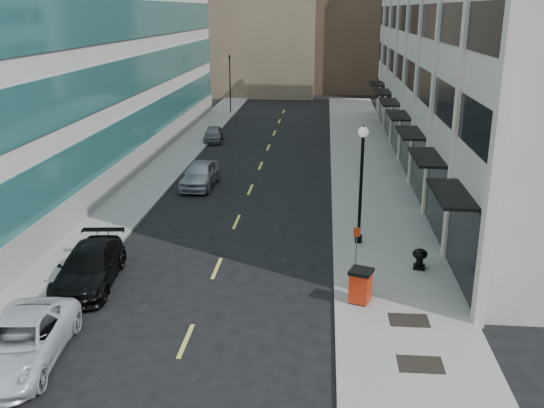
% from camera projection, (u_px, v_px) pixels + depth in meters
% --- Properties ---
extents(ground, '(160.00, 160.00, 0.00)m').
position_uv_depth(ground, '(171.00, 375.00, 18.41)').
color(ground, black).
rests_on(ground, ground).
extents(sidewalk_right, '(5.00, 80.00, 0.15)m').
position_uv_depth(sidewalk_right, '(373.00, 191.00, 36.74)').
color(sidewalk_right, gray).
rests_on(sidewalk_right, ground).
extents(sidewalk_left, '(3.00, 80.00, 0.15)m').
position_uv_depth(sidewalk_left, '(147.00, 186.00, 37.89)').
color(sidewalk_left, gray).
rests_on(sidewalk_left, ground).
extents(building_right, '(15.30, 46.50, 18.25)m').
position_uv_depth(building_right, '(517.00, 35.00, 39.86)').
color(building_right, beige).
rests_on(building_right, ground).
extents(building_left, '(16.14, 46.00, 20.00)m').
position_uv_depth(building_left, '(34.00, 19.00, 42.27)').
color(building_left, beige).
rests_on(building_left, ground).
extents(skyline_tan_far, '(12.00, 14.00, 22.00)m').
position_uv_depth(skyline_tan_far, '(203.00, 7.00, 90.16)').
color(skyline_tan_far, '#8B775B').
rests_on(skyline_tan_far, ground).
extents(skyline_stone, '(10.00, 14.00, 20.00)m').
position_uv_depth(skyline_stone, '(435.00, 14.00, 76.46)').
color(skyline_stone, beige).
rests_on(skyline_stone, ground).
extents(grate_mid, '(1.40, 1.00, 0.01)m').
position_uv_depth(grate_mid, '(420.00, 364.00, 18.69)').
color(grate_mid, black).
rests_on(grate_mid, sidewalk_right).
extents(grate_far, '(1.40, 1.00, 0.01)m').
position_uv_depth(grate_far, '(409.00, 320.00, 21.34)').
color(grate_far, black).
rests_on(grate_far, sidewalk_right).
extents(road_centerline, '(0.15, 68.20, 0.01)m').
position_uv_depth(road_centerline, '(244.00, 204.00, 34.53)').
color(road_centerline, '#D8CC4C').
rests_on(road_centerline, ground).
extents(traffic_signal, '(0.66, 0.66, 6.98)m').
position_uv_depth(traffic_signal, '(230.00, 59.00, 62.63)').
color(traffic_signal, black).
rests_on(traffic_signal, ground).
extents(car_white_van, '(2.96, 5.56, 1.49)m').
position_uv_depth(car_white_van, '(20.00, 342.00, 18.79)').
color(car_white_van, silver).
rests_on(car_white_van, ground).
extents(car_black_pickup, '(2.73, 5.52, 1.54)m').
position_uv_depth(car_black_pickup, '(89.00, 267.00, 24.26)').
color(car_black_pickup, black).
rests_on(car_black_pickup, ground).
extents(car_silver_sedan, '(2.04, 4.78, 1.61)m').
position_uv_depth(car_silver_sedan, '(200.00, 174.00, 37.75)').
color(car_silver_sedan, '#9C9EA5').
rests_on(car_silver_sedan, ground).
extents(car_grey_sedan, '(1.87, 3.87, 1.27)m').
position_uv_depth(car_grey_sedan, '(213.00, 134.00, 50.75)').
color(car_grey_sedan, slate).
rests_on(car_grey_sedan, ground).
extents(trash_bin, '(1.03, 1.03, 1.31)m').
position_uv_depth(trash_bin, '(361.00, 285.00, 22.48)').
color(trash_bin, red).
rests_on(trash_bin, sidewalk_right).
extents(lamppost, '(0.47, 0.47, 5.62)m').
position_uv_depth(lamppost, '(361.00, 175.00, 27.49)').
color(lamppost, black).
rests_on(lamppost, sidewalk_right).
extents(sign_post, '(0.28, 0.11, 2.39)m').
position_uv_depth(sign_post, '(356.00, 244.00, 24.13)').
color(sign_post, slate).
rests_on(sign_post, sidewalk_right).
extents(urn_planter, '(0.63, 0.63, 0.88)m').
position_uv_depth(urn_planter, '(420.00, 257.00, 25.46)').
color(urn_planter, black).
rests_on(urn_planter, sidewalk_right).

